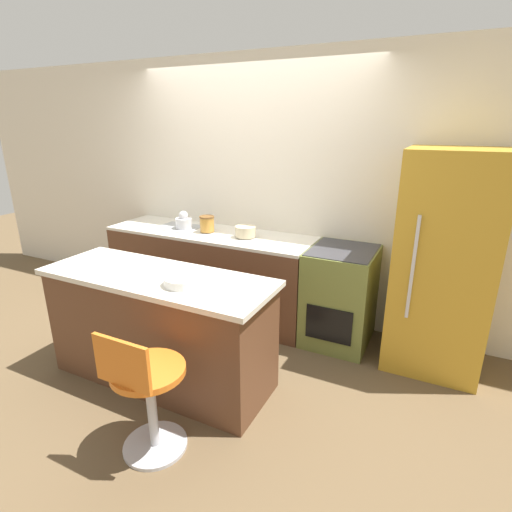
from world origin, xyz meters
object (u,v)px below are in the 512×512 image
at_px(stool_chair, 147,393).
at_px(mixing_bowl, 245,231).
at_px(refrigerator, 443,264).
at_px(kettle, 184,222).
at_px(oven_range, 340,296).

distance_m(stool_chair, mixing_bowl, 1.92).
relative_size(refrigerator, kettle, 9.61).
xyz_separation_m(kettle, mixing_bowl, (0.73, -0.00, -0.02)).
distance_m(refrigerator, stool_chair, 2.41).
relative_size(oven_range, kettle, 4.83).
bearing_deg(oven_range, kettle, -179.39).
height_order(oven_range, mixing_bowl, mixing_bowl).
height_order(oven_range, kettle, kettle).
xyz_separation_m(oven_range, mixing_bowl, (-0.96, -0.02, 0.50)).
bearing_deg(refrigerator, stool_chair, -128.99).
xyz_separation_m(refrigerator, stool_chair, (-1.49, -1.84, -0.47)).
bearing_deg(kettle, oven_range, 0.61).
bearing_deg(kettle, refrigerator, 0.28).
xyz_separation_m(refrigerator, kettle, (-2.50, -0.01, 0.08)).
height_order(stool_chair, kettle, kettle).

